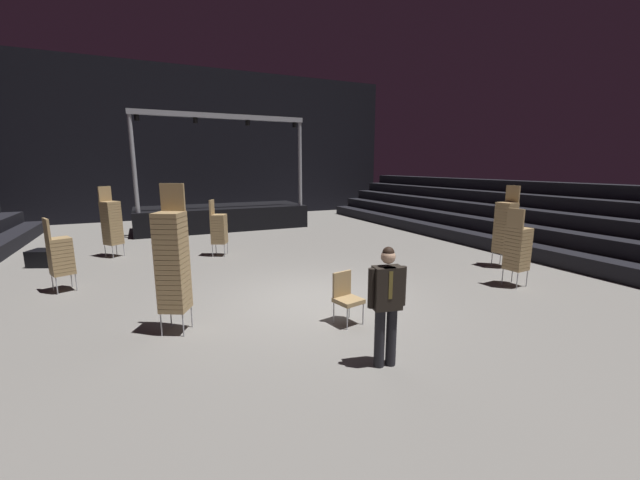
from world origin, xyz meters
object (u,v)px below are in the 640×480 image
stage_riser (222,215)px  chair_stack_front_left (517,248)px  chair_stack_mid_centre (111,222)px  chair_stack_mid_left (172,260)px  chair_stack_front_right (505,227)px  equipment_road_case (48,258)px  chair_stack_mid_right (219,228)px  man_with_tie (387,300)px  chair_stack_rear_left (60,255)px  loose_chair_near_man (346,295)px

stage_riser → chair_stack_front_left: 12.65m
chair_stack_mid_centre → chair_stack_mid_left: bearing=64.0°
chair_stack_front_right → equipment_road_case: size_ratio=2.56×
chair_stack_front_right → chair_stack_mid_right: 8.58m
chair_stack_mid_left → chair_stack_front_right: bearing=-147.8°
man_with_tie → chair_stack_mid_left: 3.63m
chair_stack_rear_left → equipment_road_case: (-0.83, 2.86, -0.62)m
equipment_road_case → chair_stack_rear_left: bearing=-73.7°
chair_stack_mid_centre → chair_stack_rear_left: (-0.85, -3.33, -0.25)m
stage_riser → equipment_road_case: bearing=-140.9°
man_with_tie → chair_stack_front_left: bearing=-148.6°
chair_stack_mid_centre → equipment_road_case: chair_stack_mid_centre is taller
chair_stack_front_left → chair_stack_mid_left: chair_stack_mid_left is taller
chair_stack_mid_left → loose_chair_near_man: size_ratio=2.71×
stage_riser → chair_stack_rear_left: (-5.03, -7.62, 0.27)m
chair_stack_mid_centre → loose_chair_near_man: bearing=81.6°
equipment_road_case → loose_chair_near_man: loose_chair_near_man is taller
equipment_road_case → chair_stack_front_left: bearing=-33.2°
man_with_tie → equipment_road_case: bearing=-45.8°
chair_stack_mid_right → chair_stack_rear_left: chair_stack_mid_right is taller
man_with_tie → chair_stack_front_right: 6.99m
chair_stack_mid_right → loose_chair_near_man: bearing=35.7°
stage_riser → loose_chair_near_man: 11.93m
stage_riser → man_with_tie: 13.54m
man_with_tie → loose_chair_near_man: (0.23, 1.60, -0.47)m
equipment_road_case → loose_chair_near_man: (5.89, -7.17, 0.30)m
man_with_tie → chair_stack_front_right: bearing=-141.4°
chair_stack_front_left → equipment_road_case: 12.72m
chair_stack_front_right → chair_stack_rear_left: bearing=72.0°
chair_stack_front_right → loose_chair_near_man: (-5.99, -1.61, -0.62)m
chair_stack_front_left → chair_stack_front_right: (1.25, 1.39, 0.21)m
stage_riser → loose_chair_near_man: bearing=-89.9°
stage_riser → loose_chair_near_man: (0.02, -11.93, -0.06)m
chair_stack_mid_centre → loose_chair_near_man: size_ratio=2.35×
chair_stack_rear_left → equipment_road_case: size_ratio=1.90×
stage_riser → man_with_tie: bearing=-90.9°
chair_stack_mid_left → chair_stack_front_left: bearing=-157.5°
loose_chair_near_man → chair_stack_front_left: bearing=170.6°
chair_stack_mid_left → chair_stack_mid_centre: size_ratio=1.15×
chair_stack_front_left → chair_stack_rear_left: 10.61m
chair_stack_mid_right → chair_stack_front_left: bearing=69.2°
chair_stack_mid_left → stage_riser: bearing=-76.9°
chair_stack_front_right → equipment_road_case: chair_stack_front_right is taller
chair_stack_mid_centre → equipment_road_case: 1.95m
stage_riser → equipment_road_case: size_ratio=8.23×
equipment_road_case → chair_stack_mid_left: bearing=-64.3°
man_with_tie → equipment_road_case: (-5.66, 8.77, -0.76)m
equipment_road_case → loose_chair_near_man: bearing=-50.6°
chair_stack_mid_left → chair_stack_mid_right: bearing=-79.9°
stage_riser → chair_stack_front_left: bearing=-67.9°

